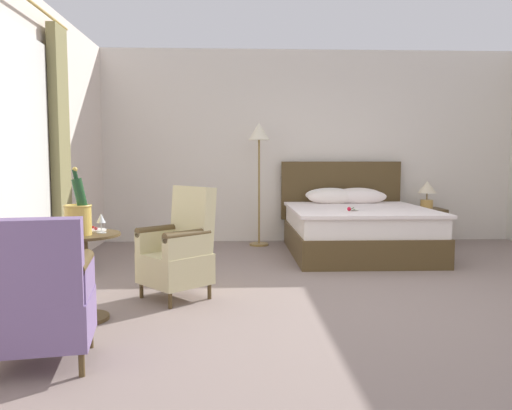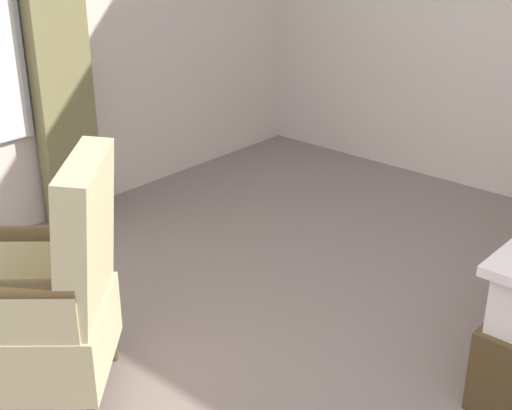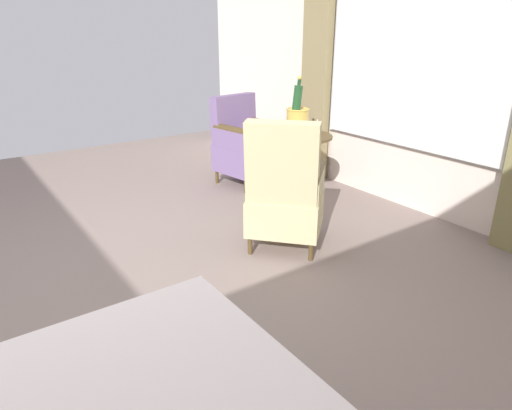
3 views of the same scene
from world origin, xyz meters
The scene contains 9 objects.
ground_plane centered at (0.00, 0.00, 0.00)m, with size 8.01×8.01×0.00m, color gray.
wall_window_side centered at (-3.19, 0.00, 1.45)m, with size 0.27×6.63×2.92m.
side_table_round centered at (-2.33, -0.53, 0.40)m, with size 0.57×0.57×0.68m.
champagne_bucket centered at (-2.34, -0.60, 0.84)m, with size 0.21×0.21×0.52m.
wine_glass_near_bucket centered at (-2.19, -0.50, 0.79)m, with size 0.07×0.07×0.15m.
wine_glass_near_edge centered at (-2.44, -0.44, 0.78)m, with size 0.08×0.08×0.15m.
snack_plate centered at (-2.28, -0.38, 0.69)m, with size 0.20×0.20×0.04m.
armchair_by_window centered at (-1.65, 0.09, 0.44)m, with size 0.75×0.75×1.01m.
armchair_facing_bed centered at (-2.32, -1.43, 0.42)m, with size 0.67×0.64×0.93m.
Camera 3 is at (0.35, 2.56, 1.59)m, focal length 32.00 mm.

